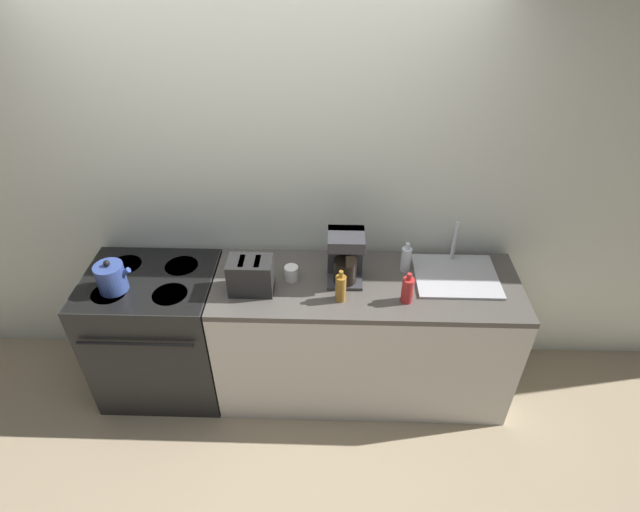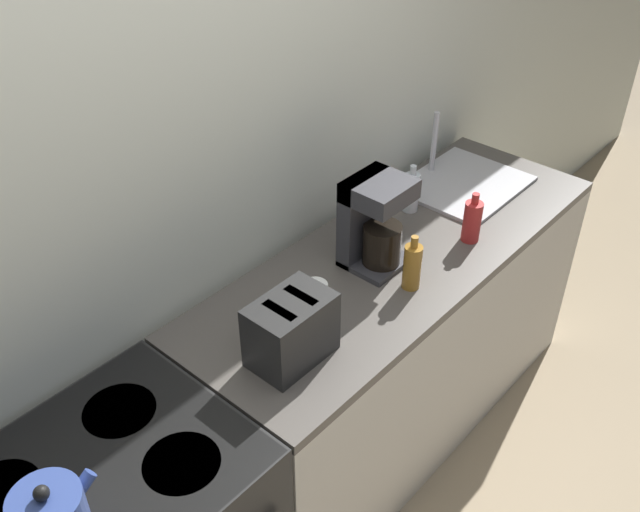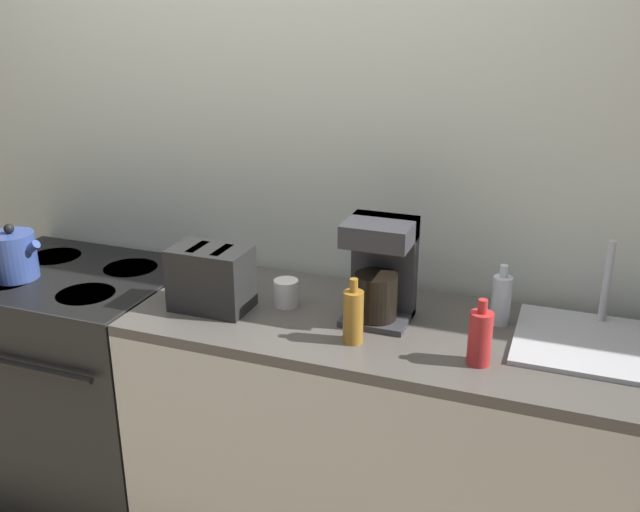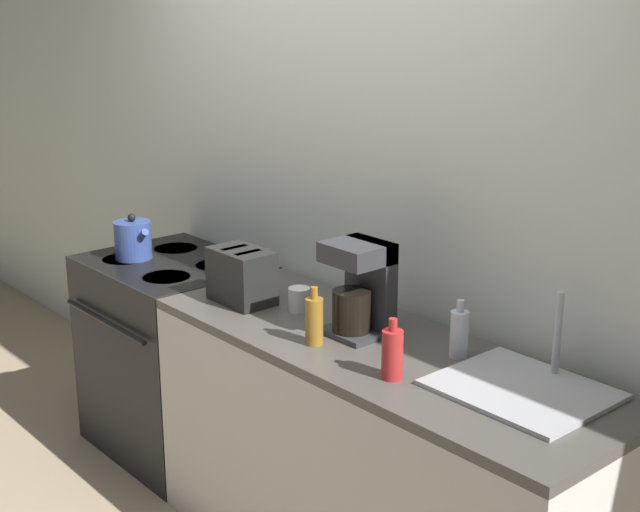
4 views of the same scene
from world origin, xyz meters
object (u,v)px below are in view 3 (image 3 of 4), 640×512
bottle_clear (501,299)px  stove (83,378)px  bottle_amber (353,316)px  bottle_red (480,337)px  kettle (13,255)px  coffee_maker (380,268)px  cup_white (286,293)px  toaster (211,278)px

bottle_clear → stove: bearing=-175.0°
bottle_amber → bottle_red: bottle_amber is taller
kettle → bottle_amber: bearing=-2.2°
kettle → coffee_maker: 1.35m
cup_white → stove: bearing=-178.4°
toaster → cup_white: (0.22, 0.10, -0.06)m
bottle_amber → bottle_clear: bearing=35.8°
bottle_red → cup_white: 0.69m
coffee_maker → bottle_clear: (0.37, 0.09, -0.09)m
kettle → toaster: 0.80m
cup_white → coffee_maker: bearing=3.3°
stove → bottle_amber: bottle_amber is taller
toaster → cup_white: 0.25m
toaster → coffee_maker: size_ratio=0.76×
stove → toaster: bearing=-7.0°
kettle → bottle_amber: kettle is taller
bottle_red → toaster: bearing=175.4°
toaster → coffee_maker: (0.54, 0.12, 0.06)m
bottle_red → kettle: bearing=178.2°
bottle_clear → coffee_maker: bearing=-165.7°
kettle → bottle_clear: size_ratio=1.06×
stove → bottle_clear: (1.56, 0.14, 0.53)m
stove → coffee_maker: bearing=2.0°
bottle_clear → bottle_red: size_ratio=1.00×
stove → cup_white: bearing=1.6°
bottle_clear → bottle_amber: bottle_amber is taller
coffee_maker → bottle_amber: 0.21m
stove → kettle: 0.56m
kettle → toaster: size_ratio=0.82×
kettle → bottle_red: bearing=-1.8°
stove → coffee_maker: size_ratio=2.73×
toaster → bottle_clear: (0.91, 0.22, -0.02)m
bottle_red → cup_white: (-0.67, 0.18, -0.04)m
toaster → coffee_maker: 0.56m
toaster → bottle_clear: bearing=13.3°
cup_white → bottle_clear: bearing=9.3°
kettle → bottle_red: 1.69m
coffee_maker → bottle_red: 0.41m
kettle → coffee_maker: coffee_maker is taller
kettle → toaster: bearing=1.4°
stove → cup_white: (0.87, 0.02, 0.49)m
toaster → bottle_clear: 0.94m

